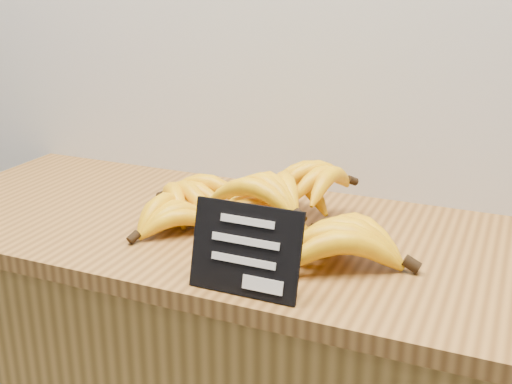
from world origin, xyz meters
name	(u,v)px	position (x,y,z in m)	size (l,w,h in m)	color
counter_top	(267,238)	(-0.09, 2.75, 0.92)	(1.41, 0.54, 0.03)	olive
chalkboard_sign	(245,250)	(-0.03, 2.53, 1.00)	(0.17, 0.01, 0.13)	black
banana_pile	(264,211)	(-0.09, 2.73, 0.97)	(0.56, 0.40, 0.12)	#EEB409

